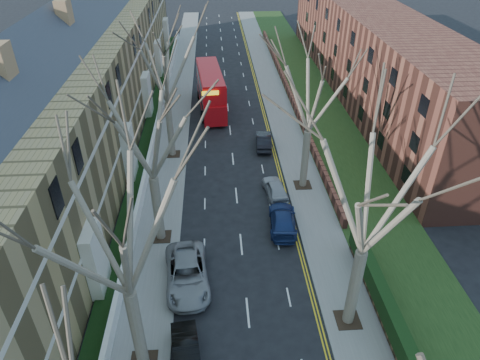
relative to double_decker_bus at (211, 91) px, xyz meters
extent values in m
cube|color=slate|center=(-4.06, 0.45, -2.16)|extent=(3.00, 102.00, 0.12)
cube|color=slate|center=(7.94, 0.45, -2.16)|extent=(3.00, 102.00, 0.12)
cube|color=#9C834F|center=(-11.86, -7.55, 2.78)|extent=(9.00, 78.00, 10.00)
cube|color=#33363E|center=(-11.86, -7.55, 8.78)|extent=(4.67, 78.00, 4.67)
cube|color=silver|center=(-7.41, -7.55, 1.28)|extent=(0.12, 78.00, 0.35)
cube|color=silver|center=(-7.41, -7.55, 4.78)|extent=(0.12, 78.00, 0.35)
cube|color=brown|center=(19.44, 4.45, 2.78)|extent=(8.00, 54.00, 10.00)
cube|color=brown|center=(9.64, 4.45, -1.65)|extent=(0.35, 54.00, 0.90)
cube|color=white|center=(-5.71, -7.55, -1.60)|extent=(0.30, 78.00, 1.00)
cube|color=#1A3212|center=(12.44, 0.45, -2.07)|extent=(6.00, 102.00, 0.06)
cylinder|color=#6F614F|center=(-3.76, -32.55, 0.52)|extent=(0.64, 0.64, 5.25)
cylinder|color=#6F614F|center=(-3.76, -22.55, 0.43)|extent=(0.64, 0.64, 5.07)
cube|color=#2D2116|center=(-3.76, -22.55, -2.09)|extent=(1.40, 1.40, 0.05)
cylinder|color=#6F614F|center=(-3.76, -10.55, 0.52)|extent=(0.60, 0.60, 5.25)
cube|color=#2D2116|center=(-3.76, -10.55, -2.09)|extent=(1.40, 1.40, 0.05)
cylinder|color=#6F614F|center=(7.64, -30.55, 0.52)|extent=(0.64, 0.64, 5.25)
cube|color=#2D2116|center=(7.64, -30.55, -2.09)|extent=(1.40, 1.40, 0.05)
cylinder|color=#6F614F|center=(7.64, -16.55, 0.43)|extent=(0.60, 0.60, 5.07)
cube|color=#2D2116|center=(7.64, -16.55, -2.09)|extent=(1.40, 1.40, 0.05)
cube|color=#BA0D13|center=(0.00, 0.00, -0.79)|extent=(3.41, 10.98, 2.16)
cube|color=#BA0D13|center=(0.00, 0.00, 1.27)|extent=(3.36, 10.44, 1.96)
cube|color=black|center=(0.00, 0.00, -0.35)|extent=(3.35, 10.12, 0.88)
cube|color=black|center=(0.00, 0.00, 1.37)|extent=(3.34, 9.91, 0.88)
imported|color=black|center=(-1.51, -32.58, -1.57)|extent=(1.89, 4.09, 1.30)
imported|color=gray|center=(-1.68, -26.97, -1.43)|extent=(3.15, 5.91, 1.58)
imported|color=navy|center=(5.12, -21.83, -1.54)|extent=(2.31, 4.85, 1.36)
imported|color=#9EA0A7|center=(5.11, -17.68, -1.57)|extent=(1.99, 4.02, 1.32)
imported|color=black|center=(5.07, -9.40, -1.55)|extent=(1.73, 4.20, 1.35)
camera|label=1|loc=(0.42, -46.32, 18.14)|focal=32.00mm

